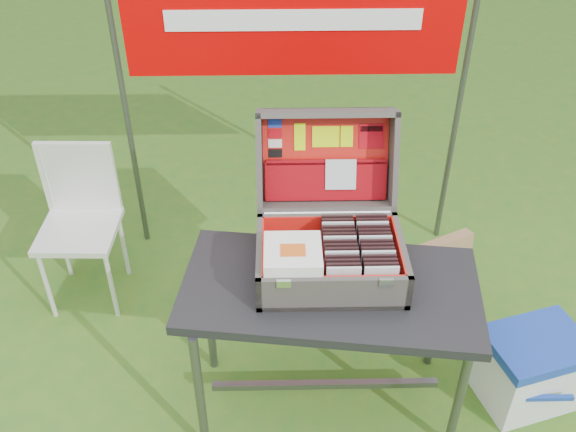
{
  "coord_description": "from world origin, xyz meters",
  "views": [
    {
      "loc": [
        -0.08,
        -1.85,
        2.35
      ],
      "look_at": [
        -0.04,
        0.1,
        0.89
      ],
      "focal_mm": 40.0,
      "sensor_mm": 36.0,
      "label": 1
    }
  ],
  "objects_px": {
    "table": "(327,348)",
    "chair": "(79,233)",
    "cooler": "(530,369)",
    "cardboard_box": "(435,277)",
    "suitcase": "(331,214)"
  },
  "relations": [
    {
      "from": "table",
      "to": "chair",
      "type": "relative_size",
      "value": 1.38
    },
    {
      "from": "table",
      "to": "suitcase",
      "type": "relative_size",
      "value": 2.02
    },
    {
      "from": "cooler",
      "to": "cardboard_box",
      "type": "xyz_separation_m",
      "value": [
        -0.3,
        0.56,
        0.03
      ]
    },
    {
      "from": "table",
      "to": "cooler",
      "type": "bearing_deg",
      "value": 8.74
    },
    {
      "from": "table",
      "to": "chair",
      "type": "height_order",
      "value": "chair"
    },
    {
      "from": "cardboard_box",
      "to": "table",
      "type": "bearing_deg",
      "value": -161.67
    },
    {
      "from": "suitcase",
      "to": "cardboard_box",
      "type": "distance_m",
      "value": 1.05
    },
    {
      "from": "table",
      "to": "cooler",
      "type": "height_order",
      "value": "table"
    },
    {
      "from": "suitcase",
      "to": "cardboard_box",
      "type": "relative_size",
      "value": 1.34
    },
    {
      "from": "table",
      "to": "cardboard_box",
      "type": "distance_m",
      "value": 0.84
    },
    {
      "from": "cardboard_box",
      "to": "suitcase",
      "type": "bearing_deg",
      "value": -168.14
    },
    {
      "from": "cardboard_box",
      "to": "cooler",
      "type": "bearing_deg",
      "value": -88.5
    },
    {
      "from": "table",
      "to": "suitcase",
      "type": "bearing_deg",
      "value": 97.01
    },
    {
      "from": "table",
      "to": "chair",
      "type": "distance_m",
      "value": 1.37
    },
    {
      "from": "cooler",
      "to": "cardboard_box",
      "type": "relative_size",
      "value": 0.98
    }
  ]
}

